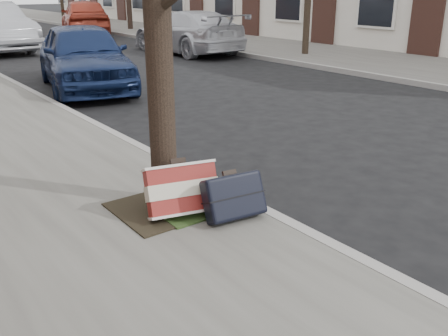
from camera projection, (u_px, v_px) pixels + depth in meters
ground at (401, 209)px, 4.92m from camera, size 120.00×120.00×0.00m
far_sidewalk at (199, 37)px, 20.55m from camera, size 4.00×70.00×0.12m
dirt_patch at (163, 208)px, 4.65m from camera, size 0.85×0.85×0.02m
suitcase_red at (182, 190)px, 4.45m from camera, size 0.70×0.49×0.49m
suitcase_navy at (234, 196)px, 4.38m from camera, size 0.59×0.39×0.43m
car_near_front at (84, 56)px, 10.42m from camera, size 2.51×4.30×1.37m
car_far_front at (187, 32)px, 16.04m from camera, size 1.93×4.63×1.34m
car_far_back at (85, 17)px, 21.84m from camera, size 3.13×4.94×1.57m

